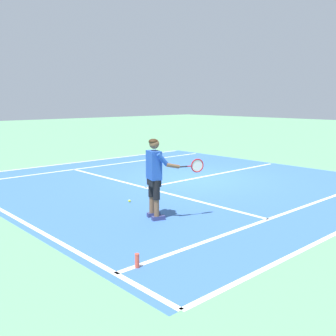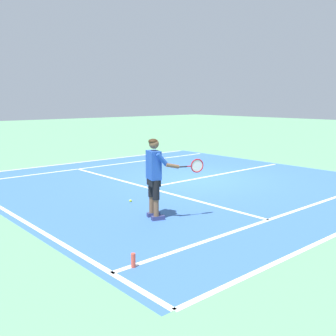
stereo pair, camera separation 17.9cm
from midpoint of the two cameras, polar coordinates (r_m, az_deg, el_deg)
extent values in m
plane|color=#609E70|center=(12.71, 3.41, -1.53)|extent=(80.00, 80.00, 0.00)
cube|color=#3866A8|center=(12.18, 0.84, -2.02)|extent=(10.98, 10.73, 0.00)
cube|color=white|center=(9.52, -22.58, -6.17)|extent=(10.98, 0.10, 0.01)
cube|color=white|center=(11.38, -3.71, -2.87)|extent=(8.23, 0.10, 0.01)
cube|color=white|center=(13.57, 6.89, -0.85)|extent=(0.10, 6.40, 0.01)
cube|color=white|center=(15.38, -9.72, 0.35)|extent=(0.10, 10.33, 0.01)
cube|color=white|center=(9.68, 17.85, -5.61)|extent=(0.10, 10.33, 0.01)
cube|color=white|center=(16.54, -12.31, 0.92)|extent=(0.10, 10.33, 0.01)
cube|color=navy|center=(8.62, -2.70, -6.74)|extent=(0.20, 0.30, 0.09)
cube|color=navy|center=(8.37, -2.02, -7.24)|extent=(0.20, 0.30, 0.09)
cylinder|color=brown|center=(8.55, -2.96, -5.32)|extent=(0.11, 0.11, 0.36)
cylinder|color=black|center=(8.46, -2.99, -2.80)|extent=(0.14, 0.14, 0.41)
cylinder|color=brown|center=(8.30, -2.28, -5.79)|extent=(0.11, 0.11, 0.36)
cylinder|color=black|center=(8.20, -2.30, -3.20)|extent=(0.14, 0.14, 0.41)
cube|color=black|center=(8.29, -2.66, -1.89)|extent=(0.39, 0.30, 0.20)
cube|color=#234CAD|center=(8.23, -2.68, 0.43)|extent=(0.43, 0.33, 0.60)
cylinder|color=brown|center=(8.46, -3.25, 0.34)|extent=(0.09, 0.09, 0.62)
cylinder|color=#234CAD|center=(8.00, -1.41, 1.25)|extent=(0.17, 0.28, 0.29)
cylinder|color=brown|center=(8.06, 0.08, 0.32)|extent=(0.17, 0.30, 0.14)
sphere|color=brown|center=(8.17, -2.64, 3.52)|extent=(0.21, 0.21, 0.21)
ellipsoid|color=#382314|center=(8.16, -2.77, 3.86)|extent=(0.25, 0.25, 0.12)
cylinder|color=#232326|center=(8.14, 1.55, 0.19)|extent=(0.10, 0.20, 0.03)
cylinder|color=red|center=(8.21, 2.50, 0.26)|extent=(0.06, 0.10, 0.02)
torus|color=red|center=(8.29, 3.65, 0.35)|extent=(0.12, 0.29, 0.30)
cylinder|color=silver|center=(8.29, 3.65, 0.35)|extent=(0.09, 0.24, 0.25)
sphere|color=#CCE02D|center=(9.84, -6.12, -4.76)|extent=(0.07, 0.07, 0.07)
cylinder|color=#E04C38|center=(6.12, -5.35, -13.22)|extent=(0.07, 0.07, 0.22)
camera|label=1|loc=(0.09, -90.60, -0.10)|focal=42.10mm
camera|label=2|loc=(0.09, 89.40, 0.10)|focal=42.10mm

